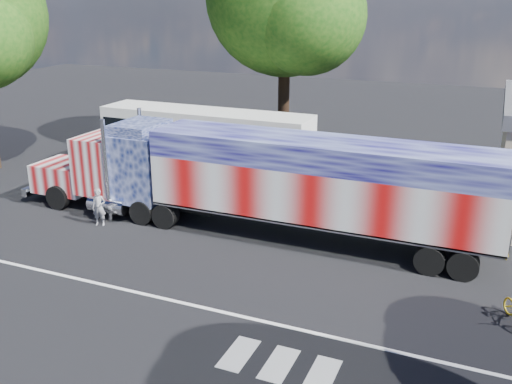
% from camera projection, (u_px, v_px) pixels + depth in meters
% --- Properties ---
extents(ground, '(100.00, 100.00, 0.00)m').
position_uv_depth(ground, '(224.00, 265.00, 21.02)').
color(ground, black).
extents(lane_markings, '(30.00, 2.67, 0.01)m').
position_uv_depth(lane_markings, '(220.00, 326.00, 17.11)').
color(lane_markings, silver).
rests_on(lane_markings, ground).
extents(semi_truck, '(21.25, 3.36, 4.53)m').
position_uv_depth(semi_truck, '(259.00, 179.00, 23.22)').
color(semi_truck, black).
rests_on(semi_truck, ground).
extents(coach_bus, '(12.02, 2.80, 3.50)m').
position_uv_depth(coach_bus, '(206.00, 141.00, 31.52)').
color(coach_bus, white).
rests_on(coach_bus, ground).
extents(woman, '(0.68, 0.54, 1.64)m').
position_uv_depth(woman, '(99.00, 207.00, 24.42)').
color(woman, slate).
rests_on(woman, ground).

